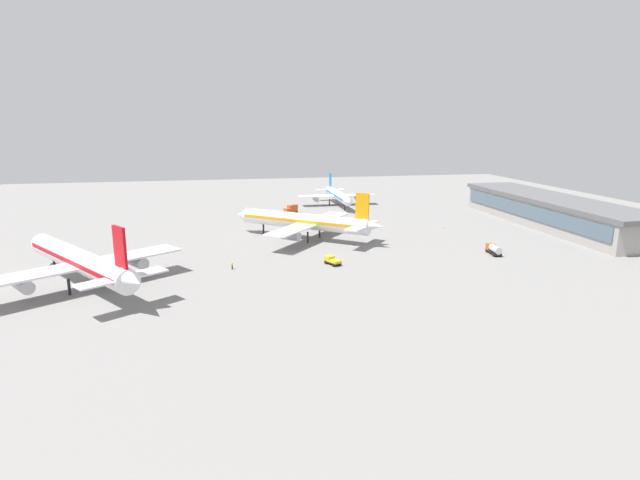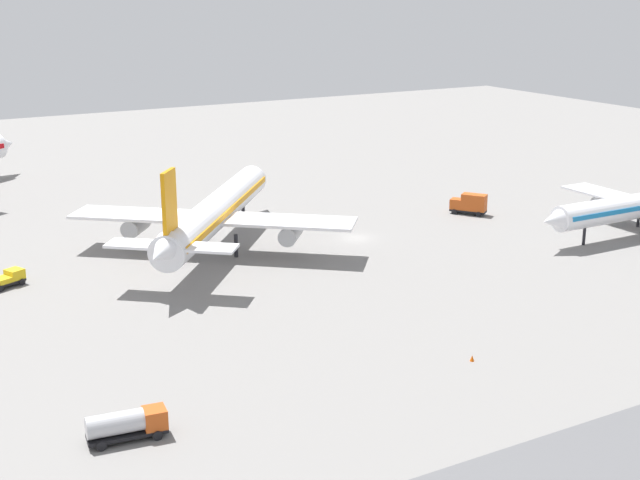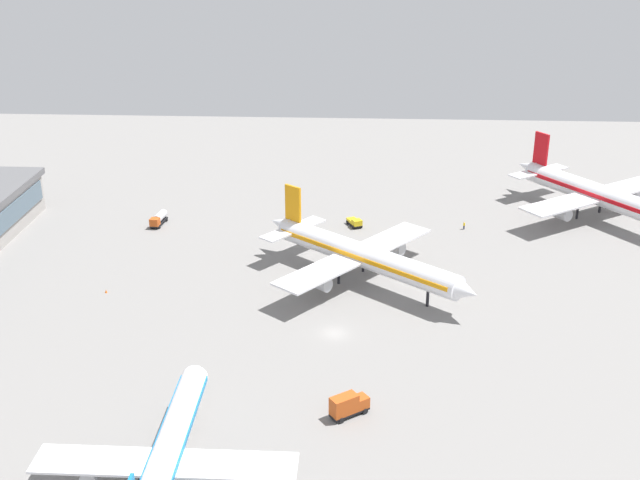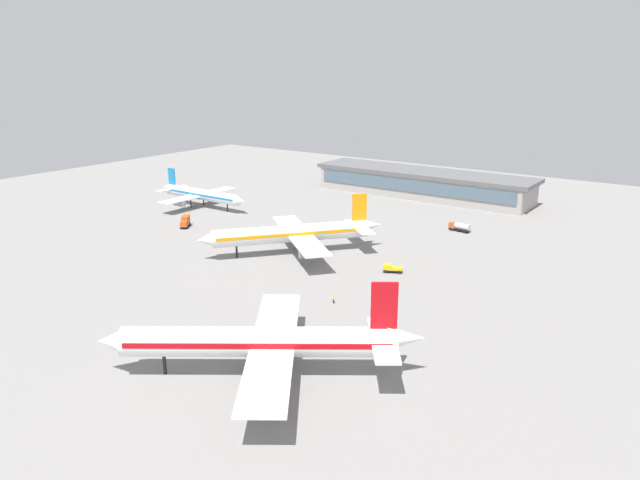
% 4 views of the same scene
% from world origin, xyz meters
% --- Properties ---
extents(ground, '(288.00, 288.00, 0.00)m').
position_xyz_m(ground, '(0.00, 0.00, 0.00)').
color(ground, gray).
extents(airplane_taxiing, '(35.31, 40.17, 14.70)m').
position_xyz_m(airplane_taxiing, '(-19.74, 4.46, 5.34)').
color(airplane_taxiing, white).
rests_on(airplane_taxiing, ground).
extents(fuel_truck, '(6.49, 2.83, 2.50)m').
position_xyz_m(fuel_truck, '(-46.23, -40.20, 1.39)').
color(fuel_truck, black).
rests_on(fuel_truck, ground).
extents(catering_truck, '(4.81, 5.66, 3.30)m').
position_xyz_m(catering_truck, '(22.67, 2.69, 1.70)').
color(catering_truck, black).
rests_on(catering_truck, ground).
extents(pushback_tractor, '(4.79, 3.65, 1.90)m').
position_xyz_m(pushback_tractor, '(-47.43, 2.77, 0.97)').
color(pushback_tractor, black).
rests_on(pushback_tractor, ground).
extents(safety_cone_near_gate, '(0.44, 0.44, 0.60)m').
position_xyz_m(safety_cone_near_gate, '(-12.63, -41.74, 0.30)').
color(safety_cone_near_gate, '#EA590C').
rests_on(safety_cone_near_gate, ground).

